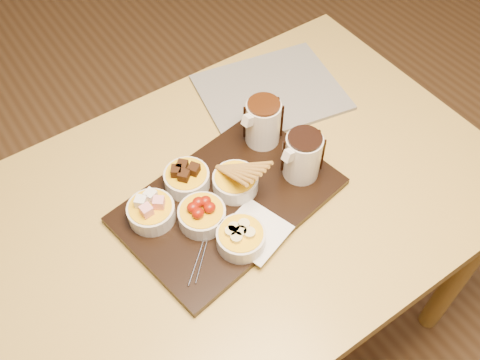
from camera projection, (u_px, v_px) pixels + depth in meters
ground at (238, 328)px, 1.78m from camera, size 5.00×5.00×0.00m
dining_table at (237, 221)px, 1.26m from camera, size 1.20×0.80×0.75m
serving_board at (229, 200)px, 1.16m from camera, size 0.50×0.37×0.02m
napkin at (255, 231)px, 1.10m from camera, size 0.15×0.15×0.00m
bowl_marshmallows at (151, 212)px, 1.11m from camera, size 0.10×0.10×0.04m
bowl_cake at (187, 179)px, 1.17m from camera, size 0.10×0.10×0.04m
bowl_strawberries at (202, 216)px, 1.11m from camera, size 0.10×0.10×0.04m
bowl_biscotti at (235, 182)px, 1.16m from camera, size 0.10×0.10×0.04m
bowl_bananas at (241, 238)px, 1.07m from camera, size 0.10×0.10×0.04m
pitcher_dark_chocolate at (303, 156)px, 1.16m from camera, size 0.09×0.09×0.11m
pitcher_milk_chocolate at (263, 123)px, 1.22m from camera, size 0.09×0.09×0.11m
fondue_skewers at (207, 230)px, 1.10m from camera, size 0.19×0.22×0.01m
newspaper at (271, 92)px, 1.38m from camera, size 0.40×0.34×0.01m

